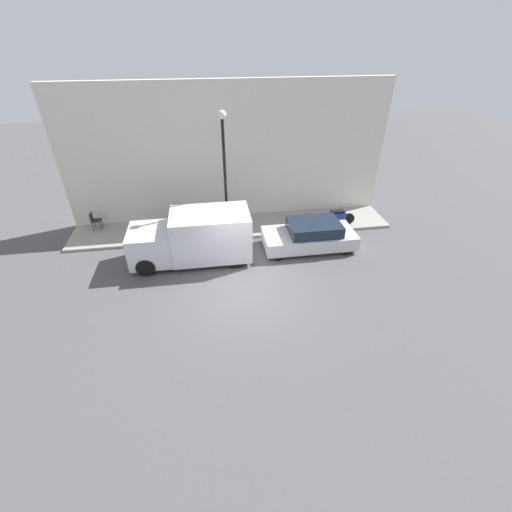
{
  "coord_description": "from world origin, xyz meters",
  "views": [
    {
      "loc": [
        -9.73,
        1.11,
        8.0
      ],
      "look_at": [
        1.28,
        -0.56,
        0.6
      ],
      "focal_mm": 24.0,
      "sensor_mm": 36.0,
      "label": 1
    }
  ],
  "objects_px": {
    "delivery_van": "(193,237)",
    "motorcycle_black": "(173,226)",
    "motorcycle_blue": "(334,217)",
    "parked_car": "(310,235)",
    "cafe_chair": "(95,220)",
    "streetlamp": "(224,161)"
  },
  "relations": [
    {
      "from": "delivery_van",
      "to": "motorcycle_black",
      "type": "distance_m",
      "value": 2.27
    },
    {
      "from": "motorcycle_blue",
      "to": "delivery_van",
      "type": "bearing_deg",
      "value": 105.24
    },
    {
      "from": "motorcycle_blue",
      "to": "motorcycle_black",
      "type": "relative_size",
      "value": 0.99
    },
    {
      "from": "parked_car",
      "to": "motorcycle_black",
      "type": "distance_m",
      "value": 6.17
    },
    {
      "from": "cafe_chair",
      "to": "delivery_van",
      "type": "bearing_deg",
      "value": -124.03
    },
    {
      "from": "delivery_van",
      "to": "motorcycle_black",
      "type": "bearing_deg",
      "value": 25.37
    },
    {
      "from": "parked_car",
      "to": "cafe_chair",
      "type": "relative_size",
      "value": 4.77
    },
    {
      "from": "streetlamp",
      "to": "parked_car",
      "type": "bearing_deg",
      "value": -111.74
    },
    {
      "from": "motorcycle_black",
      "to": "cafe_chair",
      "type": "distance_m",
      "value": 3.79
    },
    {
      "from": "cafe_chair",
      "to": "streetlamp",
      "type": "bearing_deg",
      "value": -104.03
    },
    {
      "from": "cafe_chair",
      "to": "motorcycle_blue",
      "type": "bearing_deg",
      "value": -96.59
    },
    {
      "from": "delivery_van",
      "to": "motorcycle_black",
      "type": "relative_size",
      "value": 2.3
    },
    {
      "from": "motorcycle_blue",
      "to": "streetlamp",
      "type": "relative_size",
      "value": 0.38
    },
    {
      "from": "motorcycle_black",
      "to": "cafe_chair",
      "type": "bearing_deg",
      "value": 73.3
    },
    {
      "from": "motorcycle_blue",
      "to": "cafe_chair",
      "type": "bearing_deg",
      "value": 83.41
    },
    {
      "from": "motorcycle_blue",
      "to": "motorcycle_black",
      "type": "xyz_separation_m",
      "value": [
        0.2,
        7.55,
        0.01
      ]
    },
    {
      "from": "parked_car",
      "to": "cafe_chair",
      "type": "distance_m",
      "value": 9.95
    },
    {
      "from": "parked_car",
      "to": "motorcycle_blue",
      "type": "height_order",
      "value": "parked_car"
    },
    {
      "from": "parked_car",
      "to": "streetlamp",
      "type": "distance_m",
      "value": 4.75
    },
    {
      "from": "motorcycle_black",
      "to": "cafe_chair",
      "type": "height_order",
      "value": "cafe_chair"
    },
    {
      "from": "delivery_van",
      "to": "cafe_chair",
      "type": "bearing_deg",
      "value": 55.97
    },
    {
      "from": "parked_car",
      "to": "streetlamp",
      "type": "height_order",
      "value": "streetlamp"
    }
  ]
}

